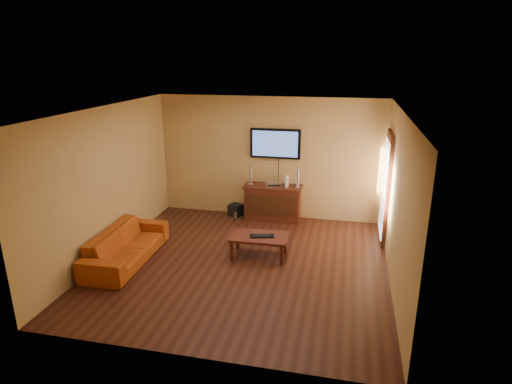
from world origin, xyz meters
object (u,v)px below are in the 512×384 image
(av_receiver, at_px, (273,184))
(television, at_px, (275,144))
(media_console, at_px, (273,203))
(speaker_right, at_px, (298,179))
(subwoofer, at_px, (236,210))
(sofa, at_px, (126,240))
(bottle, at_px, (235,217))
(game_console, at_px, (287,181))
(coffee_table, at_px, (259,238))
(speaker_left, at_px, (251,176))
(keyboard, at_px, (262,236))

(av_receiver, bearing_deg, television, 71.86)
(media_console, xyz_separation_m, av_receiver, (0.00, 0.01, 0.43))
(media_console, bearing_deg, speaker_right, -0.52)
(television, xyz_separation_m, subwoofer, (-0.87, -0.15, -1.56))
(sofa, xyz_separation_m, bottle, (1.40, 2.30, -0.30))
(media_console, relative_size, game_console, 5.21)
(television, distance_m, coffee_table, 2.48)
(speaker_left, distance_m, subwoofer, 0.92)
(game_console, relative_size, bottle, 1.24)
(media_console, relative_size, speaker_left, 3.20)
(subwoofer, relative_size, keyboard, 0.58)
(coffee_table, bearing_deg, television, 92.35)
(speaker_right, distance_m, bottle, 1.62)
(sofa, relative_size, speaker_left, 5.05)
(coffee_table, xyz_separation_m, av_receiver, (-0.08, 1.89, 0.47))
(sofa, relative_size, subwoofer, 7.47)
(av_receiver, height_order, keyboard, av_receiver)
(speaker_right, bearing_deg, television, 158.96)
(coffee_table, distance_m, bottle, 1.88)
(av_receiver, xyz_separation_m, keyboard, (0.14, -1.92, -0.40))
(sofa, distance_m, game_console, 3.61)
(television, xyz_separation_m, sofa, (-2.20, -2.75, -1.30))
(coffee_table, distance_m, sofa, 2.38)
(subwoofer, bearing_deg, speaker_left, 17.14)
(speaker_left, xyz_separation_m, subwoofer, (-0.37, 0.03, -0.84))
(television, relative_size, speaker_left, 2.78)
(media_console, height_order, speaker_left, speaker_left)
(media_console, bearing_deg, coffee_table, -87.39)
(television, height_order, game_console, television)
(speaker_left, bearing_deg, media_console, -2.13)
(sofa, bearing_deg, coffee_table, -75.43)
(speaker_left, bearing_deg, av_receiver, -1.45)
(television, relative_size, sofa, 0.55)
(coffee_table, height_order, bottle, coffee_table)
(av_receiver, bearing_deg, subwoofer, 158.14)
(speaker_right, bearing_deg, media_console, 179.48)
(bottle, bearing_deg, television, 29.37)
(television, distance_m, speaker_right, 0.92)
(television, relative_size, game_console, 4.52)
(keyboard, bearing_deg, sofa, -164.89)
(game_console, distance_m, keyboard, 1.97)
(subwoofer, bearing_deg, sofa, -95.23)
(speaker_left, bearing_deg, game_console, -1.86)
(bottle, bearing_deg, av_receiver, 17.49)
(subwoofer, bearing_deg, game_console, 19.07)
(sofa, distance_m, subwoofer, 2.93)
(sofa, xyz_separation_m, av_receiver, (2.20, 2.55, 0.44))
(subwoofer, distance_m, bottle, 0.31)
(television, height_order, speaker_left, television)
(coffee_table, xyz_separation_m, subwoofer, (-0.96, 1.93, -0.23))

